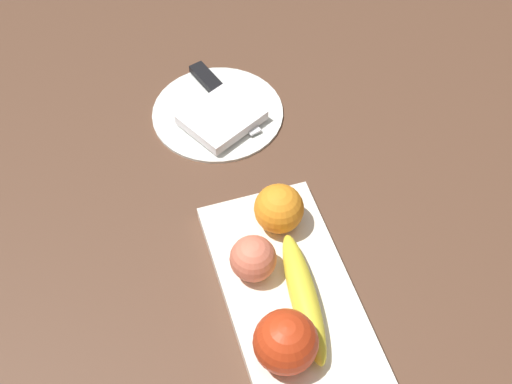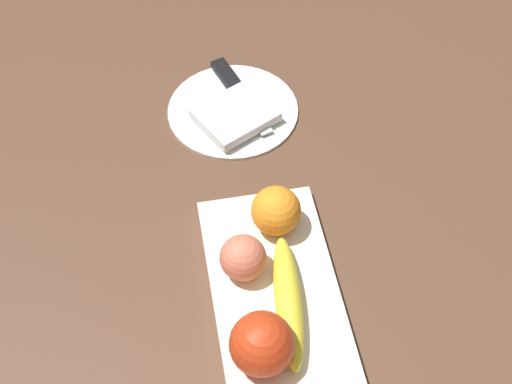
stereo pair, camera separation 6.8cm
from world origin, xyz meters
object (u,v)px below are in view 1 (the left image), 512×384
at_px(apple, 286,344).
at_px(orange_near_banana, 279,209).
at_px(fruit_tray, 306,337).
at_px(peach, 253,259).
at_px(banana, 303,296).
at_px(folded_napkin, 222,117).
at_px(knife, 215,87).
at_px(dinner_plate, 218,112).

xyz_separation_m(apple, orange_near_banana, (-0.19, 0.05, -0.00)).
height_order(fruit_tray, peach, peach).
height_order(banana, peach, peach).
bearing_deg(folded_napkin, banana, 1.74).
height_order(fruit_tray, apple, apple).
bearing_deg(knife, fruit_tray, -18.27).
xyz_separation_m(peach, knife, (-0.35, 0.04, -0.03)).
xyz_separation_m(fruit_tray, folded_napkin, (-0.38, 0.00, 0.01)).
xyz_separation_m(fruit_tray, apple, (0.02, -0.03, 0.05)).
bearing_deg(apple, banana, 144.54).
height_order(orange_near_banana, folded_napkin, orange_near_banana).
relative_size(apple, banana, 0.41).
height_order(orange_near_banana, dinner_plate, orange_near_banana).
height_order(apple, folded_napkin, apple).
bearing_deg(orange_near_banana, dinner_plate, -175.32).
height_order(apple, orange_near_banana, apple).
bearing_deg(peach, banana, 35.85).
xyz_separation_m(fruit_tray, dinner_plate, (-0.41, -0.00, -0.00)).
bearing_deg(peach, folded_napkin, 172.80).
height_order(orange_near_banana, knife, orange_near_banana).
xyz_separation_m(orange_near_banana, folded_napkin, (-0.22, -0.02, -0.03)).
bearing_deg(orange_near_banana, knife, -177.63).
bearing_deg(fruit_tray, peach, -161.26).
relative_size(dinner_plate, knife, 1.17).
bearing_deg(banana, peach, 42.14).
bearing_deg(apple, knife, 174.94).
bearing_deg(banana, orange_near_banana, 1.94).
xyz_separation_m(peach, folded_napkin, (-0.28, 0.04, -0.03)).
bearing_deg(folded_napkin, orange_near_banana, 5.24).
xyz_separation_m(banana, knife, (-0.42, -0.00, -0.02)).
bearing_deg(orange_near_banana, apple, -16.08).
relative_size(fruit_tray, orange_near_banana, 6.64).
height_order(apple, banana, apple).
distance_m(orange_near_banana, peach, 0.08).
height_order(banana, knife, banana).
bearing_deg(folded_napkin, knife, 173.70).
bearing_deg(orange_near_banana, folded_napkin, -174.76).
relative_size(orange_near_banana, knife, 0.38).
bearing_deg(apple, dinner_plate, 175.45).
bearing_deg(fruit_tray, knife, 179.00).
distance_m(apple, folded_napkin, 0.41).
relative_size(fruit_tray, knife, 2.52).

